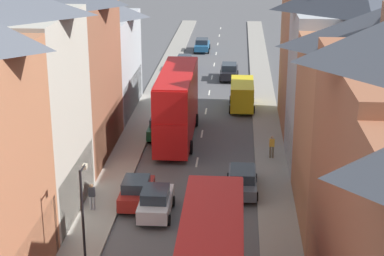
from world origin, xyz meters
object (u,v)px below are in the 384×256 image
Objects in this scene: car_parked_right_a at (137,192)px; car_parked_right_b at (179,80)px; double_decker_bus_lead at (177,104)px; pedestrian_far_left at (272,146)px; car_near_silver at (202,45)px; car_mid_white at (229,71)px; pedestrian_mid_right at (92,195)px; car_mid_black at (242,180)px; street_lamp at (83,215)px; delivery_van at (242,94)px; car_near_blue at (185,63)px; car_parked_left_b at (156,202)px; car_far_grey at (161,126)px.

car_parked_right_b is (0.00, 26.71, -0.05)m from car_parked_right_a.
pedestrian_far_left is (6.96, -3.69, -1.78)m from double_decker_bus_lead.
car_near_silver is 14.25m from car_mid_white.
pedestrian_mid_right is (-3.68, -12.74, -1.78)m from double_decker_bus_lead.
street_lamp is (-7.35, -10.26, 2.44)m from car_mid_black.
delivery_van reaches higher than car_near_silver.
car_near_blue is 6.03m from car_mid_white.
delivery_van reaches higher than car_mid_black.
car_parked_right_a is 1.84m from car_parked_left_b.
delivery_van reaches higher than car_far_grey.
pedestrian_far_left reaches higher than car_mid_white.
car_mid_white is at bearing 37.15° from car_parked_right_b.
delivery_van is at bearing 75.29° from street_lamp.
delivery_van is (4.91, 8.42, -1.48)m from double_decker_bus_lead.
double_decker_bus_lead is 6.71× the size of pedestrian_mid_right.
street_lamp is (-2.44, -19.58, 0.43)m from double_decker_bus_lead.
car_mid_black is 5.99m from pedestrian_far_left.
car_near_silver is at bearing 88.32° from car_parked_right_a.
double_decker_bus_lead is 19.73m from street_lamp.
car_parked_right_a reaches higher than car_mid_white.
delivery_van is 22.84m from pedestrian_mid_right.
double_decker_bus_lead reaches higher than pedestrian_mid_right.
car_parked_left_b is 0.89× the size of car_far_grey.
car_near_blue is (-1.29, 22.33, -1.97)m from double_decker_bus_lead.
pedestrian_far_left is 0.29× the size of street_lamp.
pedestrian_far_left is (8.25, 7.92, 0.19)m from car_parked_right_a.
double_decker_bus_lead is 2.74× the size of car_parked_left_b.
delivery_van is at bearing -47.14° from car_parked_right_b.
car_parked_right_a is (-1.30, -44.21, 0.04)m from car_near_silver.
double_decker_bus_lead is 1.96× the size of street_lamp.
car_near_blue is 10.35m from car_near_silver.
car_far_grey is 13.56m from pedestrian_mid_right.
car_parked_left_b is at bearing -44.93° from car_parked_right_a.
car_near_blue is at bearing 90.00° from car_parked_right_b.
pedestrian_far_left is at bearing -27.50° from car_far_grey.
car_near_blue is 32.25m from car_mid_black.
car_far_grey is 2.75× the size of pedestrian_far_left.
car_mid_white is at bearing -35.68° from car_near_blue.
car_near_silver is 17.55m from car_parked_right_b.
street_lamp is at bearing -98.96° from car_mid_white.
car_far_grey reaches higher than car_mid_black.
car_parked_left_b is 7.50m from street_lamp.
delivery_van is (6.20, 7.81, 0.50)m from car_far_grey.
car_far_grey is at bearing -105.06° from car_mid_white.
street_lamp reaches higher than car_mid_black.
car_parked_right_a is at bearing -159.71° from car_mid_black.
street_lamp is (-9.40, -15.89, 2.21)m from pedestrian_far_left.
car_near_silver is 2.66× the size of pedestrian_mid_right.
delivery_van reaches higher than pedestrian_far_left.
car_parked_right_a is at bearing 81.79° from street_lamp.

